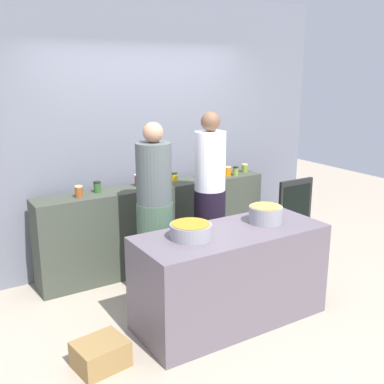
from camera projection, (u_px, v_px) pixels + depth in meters
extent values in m
plane|color=#A39682|center=(211.00, 305.00, 4.47)|extent=(12.00, 12.00, 0.00)
cube|color=slate|center=(141.00, 132.00, 5.27)|extent=(4.80, 0.12, 3.00)
cube|color=#3A4035|center=(157.00, 226.00, 5.25)|extent=(2.70, 0.36, 0.96)
cube|color=#5D535E|center=(231.00, 276.00, 4.12)|extent=(1.70, 0.70, 0.85)
cylinder|color=#96481E|center=(79.00, 192.00, 4.63)|extent=(0.08, 0.08, 0.10)
cylinder|color=#D6C666|center=(78.00, 187.00, 4.62)|extent=(0.08, 0.08, 0.01)
cylinder|color=#2E5926|center=(97.00, 188.00, 4.82)|extent=(0.07, 0.07, 0.10)
cylinder|color=black|center=(97.00, 182.00, 4.81)|extent=(0.08, 0.08, 0.01)
cylinder|color=#A62D1D|center=(138.00, 181.00, 5.07)|extent=(0.08, 0.08, 0.12)
cylinder|color=silver|center=(138.00, 175.00, 5.06)|extent=(0.09, 0.09, 0.01)
cylinder|color=gold|center=(175.00, 178.00, 5.28)|extent=(0.07, 0.07, 0.09)
cylinder|color=black|center=(175.00, 173.00, 5.26)|extent=(0.07, 0.07, 0.01)
cylinder|color=#B12210|center=(201.00, 173.00, 5.45)|extent=(0.08, 0.08, 0.11)
cylinder|color=#D6C666|center=(201.00, 168.00, 5.44)|extent=(0.08, 0.08, 0.01)
cylinder|color=orange|center=(227.00, 172.00, 5.56)|extent=(0.08, 0.08, 0.10)
cylinder|color=#D6C666|center=(227.00, 167.00, 5.55)|extent=(0.09, 0.09, 0.01)
cylinder|color=olive|center=(236.00, 172.00, 5.58)|extent=(0.06, 0.06, 0.09)
cylinder|color=black|center=(236.00, 167.00, 5.57)|extent=(0.07, 0.07, 0.01)
cylinder|color=olive|center=(245.00, 169.00, 5.75)|extent=(0.07, 0.07, 0.09)
cylinder|color=#D6C666|center=(245.00, 165.00, 5.74)|extent=(0.08, 0.08, 0.01)
cylinder|color=gray|center=(191.00, 231.00, 3.83)|extent=(0.35, 0.35, 0.12)
cylinder|color=#AD7420|center=(191.00, 224.00, 3.81)|extent=(0.32, 0.32, 0.00)
cylinder|color=gray|center=(266.00, 214.00, 4.21)|extent=(0.30, 0.30, 0.15)
cylinder|color=#B58D44|center=(266.00, 206.00, 4.19)|extent=(0.28, 0.28, 0.00)
cylinder|color=#425D47|center=(155.00, 249.00, 4.60)|extent=(0.36, 0.36, 0.95)
cylinder|color=#4B5454|center=(154.00, 173.00, 4.40)|extent=(0.34, 0.34, 0.58)
sphere|color=tan|center=(153.00, 132.00, 4.30)|extent=(0.19, 0.19, 0.19)
cylinder|color=black|center=(209.00, 235.00, 4.94)|extent=(0.33, 0.33, 0.99)
cylinder|color=white|center=(210.00, 161.00, 4.74)|extent=(0.32, 0.32, 0.61)
sphere|color=brown|center=(211.00, 122.00, 4.63)|extent=(0.20, 0.20, 0.20)
cube|color=olive|center=(101.00, 354.00, 3.54)|extent=(0.42, 0.36, 0.21)
cube|color=black|center=(294.00, 216.00, 5.65)|extent=(0.50, 0.04, 0.92)
cube|color=black|center=(296.00, 213.00, 5.63)|extent=(0.43, 0.01, 0.70)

